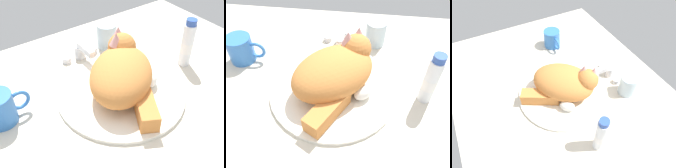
{
  "view_description": "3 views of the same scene",
  "coord_description": "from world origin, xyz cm",
  "views": [
    {
      "loc": [
        -34.29,
        -43.95,
        50.79
      ],
      "look_at": [
        -2.62,
        0.5,
        4.6
      ],
      "focal_mm": 43.13,
      "sensor_mm": 36.0,
      "label": 1
    },
    {
      "loc": [
        7.03,
        -44.92,
        52.09
      ],
      "look_at": [
        1.54,
        -1.63,
        4.35
      ],
      "focal_mm": 39.02,
      "sensor_mm": 36.0,
      "label": 2
    },
    {
      "loc": [
        46.25,
        -23.68,
        64.61
      ],
      "look_at": [
        -0.24,
        0.41,
        5.12
      ],
      "focal_mm": 32.85,
      "sensor_mm": 36.0,
      "label": 3
    }
  ],
  "objects": [
    {
      "name": "faucet",
      "position": [
        0.0,
        21.15,
        2.7
      ],
      "size": [
        12.8,
        10.01,
        6.23
      ],
      "color": "silver",
      "rests_on": "ground_plane"
    },
    {
      "name": "rinse_cup",
      "position": [
        11.0,
        22.77,
        4.19
      ],
      "size": [
        6.57,
        6.57,
        8.39
      ],
      "color": "silver",
      "rests_on": "ground_plane"
    },
    {
      "name": "coffee_mug",
      "position": [
        -29.77,
        9.22,
        4.21
      ],
      "size": [
        11.88,
        7.83,
        8.42
      ],
      "color": "#3372C6",
      "rests_on": "ground_plane"
    },
    {
      "name": "sink_basin",
      "position": [
        0.0,
        0.0,
        0.55
      ],
      "size": [
        35.37,
        35.37,
        1.11
      ],
      "primitive_type": "cylinder",
      "color": "white",
      "rests_on": "ground_plane"
    },
    {
      "name": "cat",
      "position": [
        0.85,
        0.37,
        6.94
      ],
      "size": [
        28.41,
        31.24,
        13.99
      ],
      "color": "#D17F3D",
      "rests_on": "sink_basin"
    },
    {
      "name": "ground_plane",
      "position": [
        0.0,
        0.0,
        -1.5
      ],
      "size": [
        110.0,
        82.5,
        3.0
      ],
      "primitive_type": "cube",
      "color": "beige"
    },
    {
      "name": "toothpaste_bottle",
      "position": [
        25.1,
        0.45,
        7.26
      ],
      "size": [
        3.77,
        3.77,
        15.5
      ],
      "color": "white",
      "rests_on": "ground_plane"
    }
  ]
}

